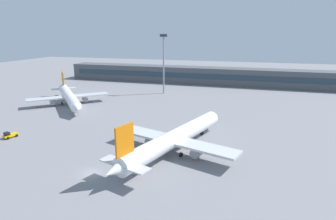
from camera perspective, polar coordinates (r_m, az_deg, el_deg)
ground_plane at (r=94.18m, az=-2.34°, el=-1.58°), size 400.00×400.00×0.00m
terminal_building at (r=159.07m, az=5.87°, el=6.94°), size 149.14×12.13×9.00m
airplane_near at (r=67.33m, az=1.74°, el=-5.46°), size 31.52×44.21×11.22m
airplane_mid at (r=116.48m, az=-19.19°, el=2.53°), size 32.51×34.44×10.83m
baggage_tug_yellow at (r=87.25m, az=-29.14°, el=-4.39°), size 2.53×3.86×1.75m
floodlight_tower_west at (r=130.05m, az=-0.89°, el=10.00°), size 3.20×0.80×26.65m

